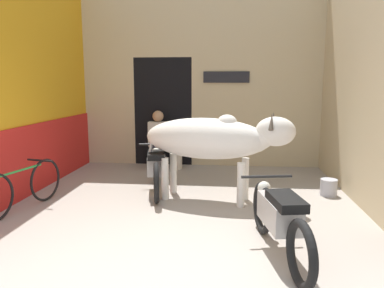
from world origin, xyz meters
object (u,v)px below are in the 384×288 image
Objects in this scene: shopkeeper_seated at (158,138)px; plastic_stool at (177,158)px; motorcycle_far at (156,167)px; bicycle at (22,187)px; motorcycle_near at (279,217)px; bucket at (329,187)px; cow at (213,139)px.

plastic_stool is at bearing -2.62° from shopkeeper_seated.
motorcycle_far is 1.99m from bicycle.
motorcycle_near is at bearing -62.41° from shopkeeper_seated.
motorcycle_near is 6.94× the size of bucket.
bicycle is at bearing -147.20° from motorcycle_far.
shopkeeper_seated is at bearing 121.34° from cow.
bucket is (2.74, 0.09, -0.28)m from motorcycle_far.
shopkeeper_seated reaches higher than motorcycle_near.
bicycle is 6.01× the size of bucket.
shopkeeper_seated is 2.87× the size of plastic_stool.
motorcycle_near reaches higher than bicycle.
motorcycle_near is 4.11m from plastic_stool.
bucket is at bearing 13.45° from cow.
motorcycle_far is at bearing -178.12° from bucket.
bicycle reaches higher than bucket.
cow reaches higher than bucket.
bicycle reaches higher than plastic_stool.
cow reaches higher than bicycle.
shopkeeper_seated is (-0.30, 1.68, 0.23)m from motorcycle_far.
bucket is at bearing -27.62° from shopkeeper_seated.
motorcycle_near is at bearing -67.20° from plastic_stool.
cow is at bearing -166.55° from bucket.
cow is at bearing 15.73° from bicycle.
shopkeeper_seated is 0.57m from plastic_stool.
plastic_stool is (-0.84, 2.00, -0.72)m from cow.
motorcycle_far is (-1.69, 2.12, -0.00)m from motorcycle_near.
cow reaches higher than motorcycle_far.
shopkeeper_seated is (1.37, 2.75, 0.31)m from bicycle.
bucket is (4.41, 1.16, -0.20)m from bicycle.
motorcycle_near is at bearing -115.49° from bucket.
motorcycle_near is at bearing -51.47° from motorcycle_far.
plastic_stool is at bearing 112.64° from cow.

